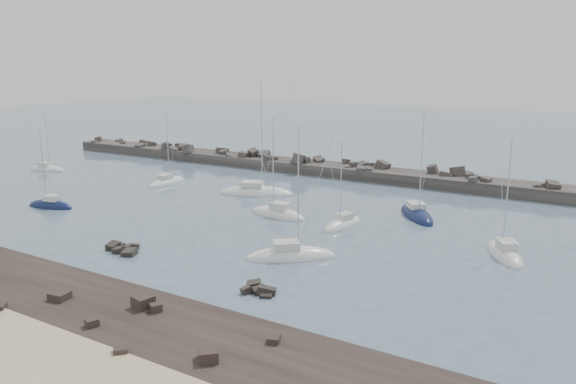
# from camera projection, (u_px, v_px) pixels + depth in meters

# --- Properties ---
(ground) EXTENTS (400.00, 400.00, 0.00)m
(ground) POSITION_uv_depth(u_px,v_px,m) (213.00, 233.00, 63.91)
(ground) COLOR slate
(ground) RESTS_ON ground
(rock_shelf) EXTENTS (140.00, 12.22, 2.09)m
(rock_shelf) POSITION_uv_depth(u_px,v_px,m) (43.00, 301.00, 45.60)
(rock_shelf) COLOR black
(rock_shelf) RESTS_ON ground
(rock_cluster_near) EXTENTS (4.95, 3.32, 1.33)m
(rock_cluster_near) POSITION_uv_depth(u_px,v_px,m) (123.00, 249.00, 57.96)
(rock_cluster_near) COLOR black
(rock_cluster_near) RESTS_ON ground
(rock_cluster_far) EXTENTS (3.50, 2.83, 1.45)m
(rock_cluster_far) POSITION_uv_depth(u_px,v_px,m) (260.00, 291.00, 47.49)
(rock_cluster_far) COLOR black
(rock_cluster_far) RESTS_ON ground
(breakwater) EXTENTS (115.00, 7.11, 5.24)m
(breakwater) POSITION_uv_depth(u_px,v_px,m) (313.00, 171.00, 99.42)
(breakwater) COLOR #322E2C
(breakwater) RESTS_ON ground
(sailboat_0) EXTENTS (7.61, 4.04, 11.61)m
(sailboat_0) POSITION_uv_depth(u_px,v_px,m) (47.00, 170.00, 101.24)
(sailboat_0) COLOR white
(sailboat_0) RESTS_ON ground
(sailboat_1) EXTENTS (2.46, 7.89, 12.55)m
(sailboat_1) POSITION_uv_depth(u_px,v_px,m) (167.00, 183.00, 90.13)
(sailboat_1) COLOR white
(sailboat_1) RESTS_ON ground
(sailboat_2) EXTENTS (7.16, 3.55, 11.18)m
(sailboat_2) POSITION_uv_depth(u_px,v_px,m) (50.00, 206.00, 75.37)
(sailboat_2) COLOR #101B43
(sailboat_2) RESTS_ON ground
(sailboat_3) EXTENTS (11.60, 7.55, 17.43)m
(sailboat_3) POSITION_uv_depth(u_px,v_px,m) (256.00, 193.00, 82.85)
(sailboat_3) COLOR white
(sailboat_3) RESTS_ON ground
(sailboat_4) EXTENTS (8.61, 3.45, 13.45)m
(sailboat_4) POSITION_uv_depth(u_px,v_px,m) (278.00, 215.00, 71.01)
(sailboat_4) COLOR white
(sailboat_4) RESTS_ON ground
(sailboat_5) EXTENTS (3.25, 7.27, 11.28)m
(sailboat_5) POSITION_uv_depth(u_px,v_px,m) (343.00, 225.00, 66.65)
(sailboat_5) COLOR white
(sailboat_5) RESTS_ON ground
(sailboat_6) EXTENTS (8.77, 7.87, 14.32)m
(sailboat_6) POSITION_uv_depth(u_px,v_px,m) (291.00, 257.00, 55.70)
(sailboat_6) COLOR white
(sailboat_6) RESTS_ON ground
(sailboat_7) EXTENTS (7.86, 9.08, 14.59)m
(sailboat_7) POSITION_uv_depth(u_px,v_px,m) (417.00, 215.00, 70.81)
(sailboat_7) COLOR #101B43
(sailboat_7) RESTS_ON ground
(sailboat_8) EXTENTS (6.07, 8.10, 12.74)m
(sailboat_8) POSITION_uv_depth(u_px,v_px,m) (504.00, 255.00, 56.27)
(sailboat_8) COLOR white
(sailboat_8) RESTS_ON ground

